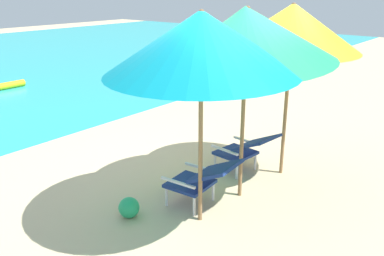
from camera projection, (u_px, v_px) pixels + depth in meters
ground_plane at (47, 125)px, 8.22m from camera, size 40.00×40.00×0.00m
lounge_chair_left at (202, 178)px, 5.02m from camera, size 0.61×0.92×0.68m
lounge_chair_right at (245, 148)px, 5.94m from camera, size 0.63×0.93×0.68m
beach_umbrella_left at (201, 43)px, 4.19m from camera, size 2.20×2.20×2.43m
beach_umbrella_center at (246, 35)px, 4.76m from camera, size 2.79×2.77×2.52m
beach_umbrella_right at (292, 27)px, 5.41m from camera, size 2.56×2.57×2.45m
beach_ball at (129, 208)px, 4.89m from camera, size 0.25×0.25×0.25m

